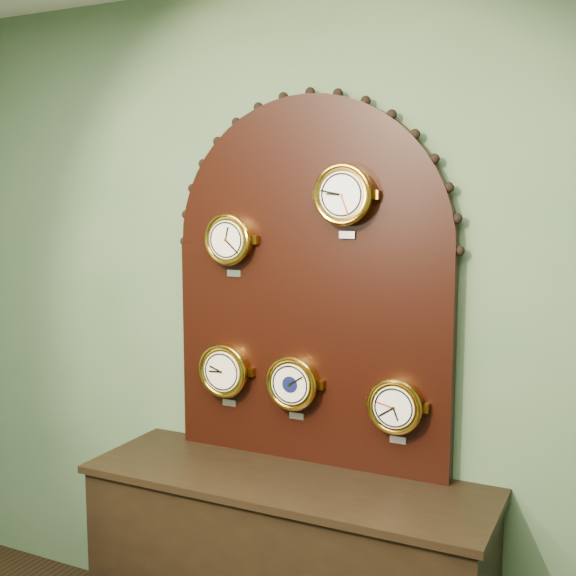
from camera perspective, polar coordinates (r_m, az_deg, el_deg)
The scene contains 7 objects.
wall_back at distance 3.03m, azimuth 2.08°, elevation -2.83°, with size 4.00×4.00×0.00m, color #4F6B49.
display_board at distance 2.95m, azimuth 1.70°, elevation 1.34°, with size 1.26×0.06×1.53m.
roman_clock at distance 3.03m, azimuth -4.60°, elevation 3.82°, with size 0.22×0.08×0.27m.
arabic_clock at distance 2.80m, azimuth 4.45°, elevation 7.32°, with size 0.24×0.08×0.29m.
hygrometer at distance 3.13m, azimuth -4.96°, elevation -6.46°, with size 0.23×0.08×0.28m.
barometer at distance 2.99m, azimuth 0.42°, elevation -7.46°, with size 0.23×0.08×0.28m.
tide_clock at distance 2.85m, azimuth 8.49°, elevation -9.14°, with size 0.22×0.08×0.27m.
Camera 1 is at (1.21, -0.22, 1.94)m, focal length 45.22 mm.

